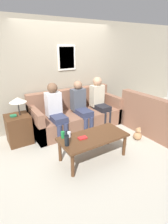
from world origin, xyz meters
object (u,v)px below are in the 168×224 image
object	(u,v)px
drinking_glass	(69,134)
person_middle	(81,104)
couch_main	(76,115)
person_right	(99,99)
couch_side	(157,120)
person_left	(55,109)
teddy_bear	(138,134)
wine_bottle	(67,140)
coffee_table	(93,139)

from	to	relation	value
drinking_glass	person_middle	distance (m)	1.30
drinking_glass	person_middle	bearing A→B (deg)	49.91
couch_main	person_right	xyz separation A→B (m)	(0.62, -0.14, 0.36)
couch_side	person_left	size ratio (longest dim) A/B	1.36
drinking_glass	teddy_bear	world-z (taller)	drinking_glass
couch_main	person_left	size ratio (longest dim) A/B	1.84
person_left	person_middle	bearing A→B (deg)	2.31
person_left	person_right	xyz separation A→B (m)	(1.25, 0.05, 0.00)
teddy_bear	person_middle	bearing A→B (deg)	124.19
couch_side	teddy_bear	bearing A→B (deg)	91.04
drinking_glass	couch_main	bearing A→B (deg)	55.49
person_left	teddy_bear	distance (m)	1.93
couch_main	couch_side	bearing A→B (deg)	-41.54
person_left	person_right	size ratio (longest dim) A/B	1.00
wine_bottle	person_left	bearing A→B (deg)	75.02
couch_main	person_left	bearing A→B (deg)	-163.14
person_right	drinking_glass	bearing A→B (deg)	-144.33
coffee_table	teddy_bear	xyz separation A→B (m)	(1.24, 0.03, -0.28)
couch_side	wine_bottle	distance (m)	2.45
couch_side	coffee_table	distance (m)	1.89
couch_main	couch_side	distance (m)	1.99
couch_main	wine_bottle	size ratio (longest dim) A/B	8.62
couch_main	person_left	xyz separation A→B (m)	(-0.63, -0.19, 0.35)
person_middle	teddy_bear	bearing A→B (deg)	-55.81
person_middle	teddy_bear	distance (m)	1.50
person_middle	teddy_bear	xyz separation A→B (m)	(0.79, -1.16, -0.51)
drinking_glass	person_left	world-z (taller)	person_left
drinking_glass	coffee_table	bearing A→B (deg)	-27.44
wine_bottle	person_middle	size ratio (longest dim) A/B	0.22
wine_bottle	person_right	xyz separation A→B (m)	(1.57, 1.25, 0.11)
couch_side	wine_bottle	bearing A→B (deg)	91.67
couch_side	person_middle	bearing A→B (deg)	51.46
couch_main	drinking_glass	world-z (taller)	couch_main
person_left	wine_bottle	bearing A→B (deg)	-104.98
couch_main	person_middle	bearing A→B (deg)	-76.40
couch_side	coffee_table	xyz separation A→B (m)	(-1.89, -0.04, 0.09)
drinking_glass	teddy_bear	bearing A→B (deg)	-6.10
couch_main	person_middle	size ratio (longest dim) A/B	1.90
person_middle	teddy_bear	world-z (taller)	person_middle
person_left	teddy_bear	size ratio (longest dim) A/B	4.19
couch_main	person_middle	world-z (taller)	person_middle
couch_side	drinking_glass	xyz separation A→B (m)	(-2.28, 0.16, 0.20)
coffee_table	person_right	world-z (taller)	person_right
wine_bottle	person_right	bearing A→B (deg)	38.46
wine_bottle	person_middle	distance (m)	1.58
couch_side	person_right	world-z (taller)	person_right
person_left	coffee_table	bearing A→B (deg)	-79.08
wine_bottle	drinking_glass	world-z (taller)	wine_bottle
wine_bottle	teddy_bear	world-z (taller)	wine_bottle
couch_side	coffee_table	bearing A→B (deg)	91.21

